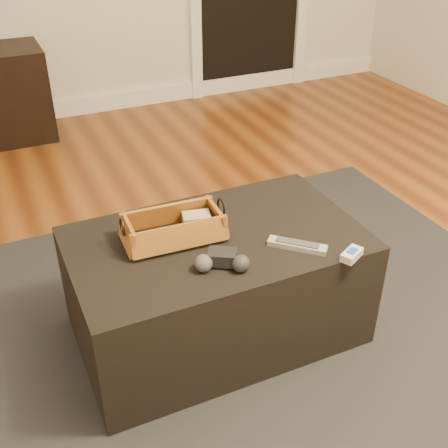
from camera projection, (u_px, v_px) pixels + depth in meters
name	position (u px, v px, depth m)	size (l,w,h in m)	color
floor	(266.00, 366.00, 2.00)	(5.00, 5.50, 0.01)	brown
baseboard	(88.00, 105.00, 4.07)	(5.00, 0.04, 0.12)	white
area_rug	(222.00, 339.00, 2.10)	(2.60, 2.00, 0.01)	black
ottoman	(217.00, 286.00, 2.02)	(1.00, 0.60, 0.42)	black
tv_remote	(170.00, 237.00, 1.88)	(0.18, 0.04, 0.02)	black
cloth_bundle	(197.00, 221.00, 1.93)	(0.10, 0.06, 0.05)	tan
wicker_basket	(174.00, 229.00, 1.88)	(0.35, 0.20, 0.12)	#A56025
game_controller	(222.00, 261.00, 1.75)	(0.18, 0.14, 0.06)	black
silver_remote	(297.00, 245.00, 1.85)	(0.17, 0.17, 0.02)	#A6A9AE
cream_gadget	(352.00, 254.00, 1.80)	(0.09, 0.08, 0.03)	beige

